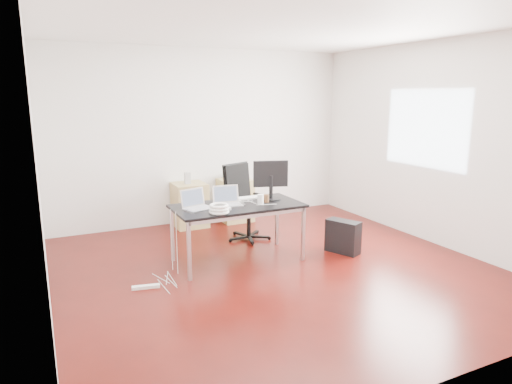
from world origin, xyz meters
name	(u,v)px	position (x,y,z in m)	size (l,w,h in m)	color
room_shell	(279,154)	(0.04, 0.00, 1.40)	(5.00, 5.00, 5.00)	#390906
desk	(238,209)	(-0.30, 0.47, 0.68)	(1.60, 0.80, 0.73)	black
office_chair	(244,198)	(0.17, 1.28, 0.61)	(0.62, 0.63, 1.08)	black
filing_cabinet_left	(190,205)	(-0.36, 2.23, 0.35)	(0.50, 0.50, 0.70)	#A28D51
filing_cabinet_right	(235,200)	(0.43, 2.23, 0.35)	(0.50, 0.50, 0.70)	#A28D51
pc_tower	(343,237)	(1.09, 0.14, 0.22)	(0.20, 0.45, 0.44)	black
wastebasket	(202,216)	(-0.15, 2.25, 0.14)	(0.24, 0.24, 0.28)	black
power_strip	(146,287)	(-1.55, 0.12, 0.02)	(0.30, 0.06, 0.04)	white
laptop_left	(196,204)	(-0.82, 0.51, 0.79)	(0.39, 0.34, 0.23)	silver
laptop_right	(228,200)	(-0.41, 0.52, 0.79)	(0.36, 0.29, 0.23)	silver
monitor	(271,178)	(0.22, 0.56, 1.01)	(0.44, 0.26, 0.51)	black
keyboard	(246,198)	(-0.06, 0.72, 0.74)	(0.44, 0.14, 0.02)	white
cup_white	(261,199)	(-0.01, 0.39, 0.79)	(0.08, 0.08, 0.12)	white
cup_brown	(266,198)	(0.09, 0.44, 0.78)	(0.08, 0.08, 0.10)	brown
cable_coil	(219,209)	(-0.65, 0.19, 0.78)	(0.24, 0.24, 0.11)	white
power_adapter	(228,209)	(-0.50, 0.29, 0.74)	(0.07, 0.07, 0.03)	white
speaker	(187,178)	(-0.39, 2.20, 0.79)	(0.09, 0.08, 0.18)	#9E9E9E
navy_garment	(237,176)	(0.48, 2.28, 0.74)	(0.30, 0.24, 0.09)	black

